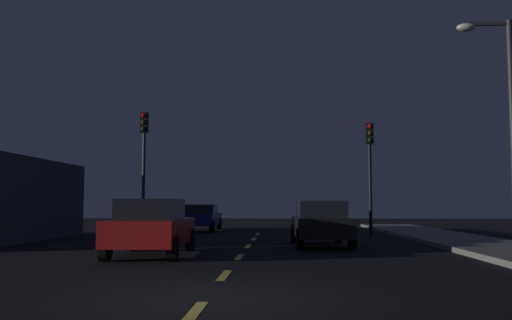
% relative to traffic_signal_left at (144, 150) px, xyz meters
% --- Properties ---
extents(ground_plane, '(80.00, 80.00, 0.00)m').
position_rel_traffic_signal_left_xyz_m(ground_plane, '(4.84, -8.59, -3.73)').
color(ground_plane, black).
extents(lane_stripe_nearest, '(0.16, 1.60, 0.01)m').
position_rel_traffic_signal_left_xyz_m(lane_stripe_nearest, '(4.84, -16.79, -3.73)').
color(lane_stripe_nearest, '#EACC4C').
rests_on(lane_stripe_nearest, ground_plane).
extents(lane_stripe_second, '(0.16, 1.60, 0.01)m').
position_rel_traffic_signal_left_xyz_m(lane_stripe_second, '(4.84, -12.99, -3.73)').
color(lane_stripe_second, '#EACC4C').
rests_on(lane_stripe_second, ground_plane).
extents(lane_stripe_third, '(0.16, 1.60, 0.01)m').
position_rel_traffic_signal_left_xyz_m(lane_stripe_third, '(4.84, -9.19, -3.73)').
color(lane_stripe_third, '#EACC4C').
rests_on(lane_stripe_third, ground_plane).
extents(lane_stripe_fourth, '(0.16, 1.60, 0.01)m').
position_rel_traffic_signal_left_xyz_m(lane_stripe_fourth, '(4.84, -5.39, -3.73)').
color(lane_stripe_fourth, '#EACC4C').
rests_on(lane_stripe_fourth, ground_plane).
extents(lane_stripe_fifth, '(0.16, 1.60, 0.01)m').
position_rel_traffic_signal_left_xyz_m(lane_stripe_fifth, '(4.84, -1.59, -3.73)').
color(lane_stripe_fifth, '#EACC4C').
rests_on(lane_stripe_fifth, ground_plane).
extents(lane_stripe_sixth, '(0.16, 1.60, 0.01)m').
position_rel_traffic_signal_left_xyz_m(lane_stripe_sixth, '(4.84, 2.21, -3.73)').
color(lane_stripe_sixth, '#EACC4C').
rests_on(lane_stripe_sixth, ground_plane).
extents(traffic_signal_left, '(0.32, 0.38, 5.37)m').
position_rel_traffic_signal_left_xyz_m(traffic_signal_left, '(0.00, 0.00, 0.00)').
color(traffic_signal_left, '#2D2D30').
rests_on(traffic_signal_left, ground_plane).
extents(traffic_signal_right, '(0.32, 0.38, 4.83)m').
position_rel_traffic_signal_left_xyz_m(traffic_signal_right, '(9.69, -0.00, -0.34)').
color(traffic_signal_right, black).
rests_on(traffic_signal_right, ground_plane).
extents(car_stopped_ahead, '(1.93, 4.31, 1.49)m').
position_rel_traffic_signal_left_xyz_m(car_stopped_ahead, '(7.24, -5.14, -2.98)').
color(car_stopped_ahead, black).
rests_on(car_stopped_ahead, ground_plane).
extents(car_adjacent_lane, '(1.94, 4.16, 1.51)m').
position_rel_traffic_signal_left_xyz_m(car_adjacent_lane, '(2.47, -8.97, -2.96)').
color(car_adjacent_lane, '#B21919').
rests_on(car_adjacent_lane, ground_plane).
extents(car_oncoming_far, '(1.98, 4.44, 1.36)m').
position_rel_traffic_signal_left_xyz_m(car_oncoming_far, '(1.66, 5.39, -3.02)').
color(car_oncoming_far, navy).
rests_on(car_oncoming_far, ground_plane).
extents(street_lamp_right, '(1.61, 0.36, 6.76)m').
position_rel_traffic_signal_left_xyz_m(street_lamp_right, '(12.39, -7.52, 0.35)').
color(street_lamp_right, '#2D2D30').
rests_on(street_lamp_right, ground_plane).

